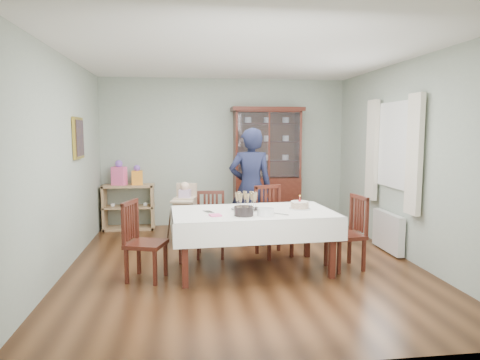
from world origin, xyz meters
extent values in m
plane|color=#593319|center=(0.00, 0.00, 0.00)|extent=(5.00, 5.00, 0.00)
plane|color=#9EAA99|center=(0.00, 2.50, 1.35)|extent=(4.50, 0.00, 4.50)
plane|color=#9EAA99|center=(-2.25, 0.00, 1.35)|extent=(0.00, 5.00, 5.00)
plane|color=#9EAA99|center=(2.25, 0.00, 1.35)|extent=(0.00, 5.00, 5.00)
plane|color=white|center=(0.00, 0.00, 2.70)|extent=(5.00, 5.00, 0.00)
cube|color=#481C12|center=(0.08, -0.27, 0.72)|extent=(1.95, 1.15, 0.06)
cube|color=silver|center=(0.08, -0.27, 0.76)|extent=(2.06, 1.25, 0.01)
cube|color=#481C12|center=(0.75, 2.26, 0.45)|extent=(1.20, 0.45, 0.90)
cube|color=white|center=(0.75, 2.07, 1.50)|extent=(1.12, 0.01, 1.16)
cube|color=#481C12|center=(0.75, 2.26, 2.14)|extent=(1.30, 0.48, 0.07)
cube|color=tan|center=(-1.75, 2.28, 0.02)|extent=(0.90, 0.38, 0.04)
cube|color=tan|center=(-1.75, 2.28, 0.40)|extent=(0.90, 0.38, 0.03)
cube|color=tan|center=(-1.75, 2.28, 0.78)|extent=(0.90, 0.38, 0.04)
cube|color=tan|center=(-2.17, 2.28, 0.40)|extent=(0.04, 0.38, 0.80)
cube|color=tan|center=(-1.33, 2.28, 0.40)|extent=(0.04, 0.38, 0.80)
cube|color=gold|center=(-2.22, 0.80, 1.65)|extent=(0.04, 0.48, 0.58)
cube|color=white|center=(2.22, 0.30, 1.55)|extent=(0.04, 1.02, 1.22)
cube|color=silver|center=(2.16, -0.32, 1.45)|extent=(0.07, 0.30, 1.55)
cube|color=silver|center=(2.16, 0.92, 1.45)|extent=(0.07, 0.30, 1.55)
cube|color=white|center=(2.16, 0.30, 0.30)|extent=(0.10, 0.80, 0.55)
cube|color=#481C12|center=(-0.40, 0.41, 0.41)|extent=(0.44, 0.44, 0.05)
cube|color=#481C12|center=(-0.39, 0.59, 0.66)|extent=(0.39, 0.07, 0.48)
cube|color=#481C12|center=(0.48, 0.33, 0.45)|extent=(0.55, 0.55, 0.05)
cube|color=#481C12|center=(0.42, 0.52, 0.72)|extent=(0.41, 0.16, 0.52)
cube|color=#481C12|center=(-1.21, -0.44, 0.43)|extent=(0.53, 0.53, 0.05)
cube|color=#481C12|center=(-1.39, -0.38, 0.69)|extent=(0.16, 0.39, 0.50)
cube|color=#481C12|center=(1.25, -0.35, 0.43)|extent=(0.48, 0.48, 0.05)
cube|color=#481C12|center=(1.44, -0.32, 0.69)|extent=(0.10, 0.40, 0.50)
imported|color=black|center=(0.24, 0.92, 0.90)|extent=(0.66, 0.44, 1.80)
cube|color=tan|center=(-0.75, 1.12, 0.62)|extent=(0.38, 0.35, 0.23)
cube|color=tan|center=(-0.75, 1.12, 0.81)|extent=(0.32, 0.13, 0.26)
cube|color=tan|center=(-0.75, 1.12, 0.70)|extent=(0.36, 0.23, 0.03)
cube|color=#C6A6CA|center=(-0.75, 1.12, 0.77)|extent=(0.20, 0.17, 0.17)
sphere|color=beige|center=(-0.75, 1.12, 0.90)|extent=(0.14, 0.14, 0.14)
cylinder|color=silver|center=(0.01, -0.22, 0.77)|extent=(0.37, 0.37, 0.01)
torus|color=silver|center=(0.01, -0.22, 0.78)|extent=(0.38, 0.38, 0.01)
cylinder|color=white|center=(0.69, -0.22, 0.77)|extent=(0.26, 0.26, 0.01)
cylinder|color=brown|center=(0.69, -0.22, 0.81)|extent=(0.23, 0.23, 0.08)
cylinder|color=silver|center=(0.69, -0.22, 0.86)|extent=(0.23, 0.23, 0.01)
cylinder|color=#F24C4C|center=(0.69, -0.22, 0.90)|extent=(0.01, 0.01, 0.06)
sphere|color=yellow|center=(0.69, -0.22, 0.93)|extent=(0.02, 0.02, 0.02)
cylinder|color=black|center=(-0.07, -0.55, 0.81)|extent=(0.27, 0.27, 0.11)
cylinder|color=white|center=(0.19, -0.57, 0.80)|extent=(0.23, 0.23, 0.08)
cube|color=#FF5D9C|center=(-0.40, -0.53, 0.77)|extent=(0.15, 0.15, 0.02)
cube|color=silver|center=(0.35, -0.52, 0.77)|extent=(0.22, 0.21, 0.01)
cube|color=#FF5D9C|center=(-1.90, 2.26, 0.96)|extent=(0.27, 0.22, 0.32)
sphere|color=#E533B2|center=(-1.90, 2.26, 1.18)|extent=(0.13, 0.13, 0.13)
cube|color=orange|center=(-1.59, 2.26, 0.92)|extent=(0.20, 0.15, 0.25)
sphere|color=#E533B2|center=(-1.59, 2.26, 1.10)|extent=(0.11, 0.11, 0.11)
camera|label=1|loc=(-0.75, -5.43, 1.75)|focal=32.00mm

